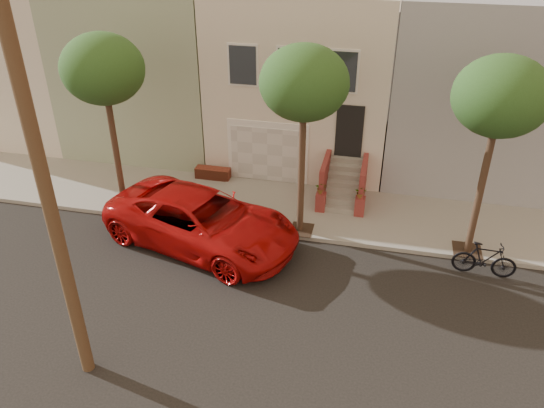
# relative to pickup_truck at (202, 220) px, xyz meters

# --- Properties ---
(ground) EXTENTS (90.00, 90.00, 0.00)m
(ground) POSITION_rel_pickup_truck_xyz_m (2.01, -2.57, -0.91)
(ground) COLOR black
(ground) RESTS_ON ground
(sidewalk) EXTENTS (40.00, 3.70, 0.15)m
(sidewalk) POSITION_rel_pickup_truck_xyz_m (2.01, 2.78, -0.83)
(sidewalk) COLOR gray
(sidewalk) RESTS_ON ground
(house_row) EXTENTS (33.10, 11.70, 7.00)m
(house_row) POSITION_rel_pickup_truck_xyz_m (2.02, 8.62, 2.74)
(house_row) COLOR beige
(house_row) RESTS_ON sidewalk
(tree_left) EXTENTS (2.70, 2.57, 6.30)m
(tree_left) POSITION_rel_pickup_truck_xyz_m (-3.49, 1.33, 4.35)
(tree_left) COLOR #2D2116
(tree_left) RESTS_ON sidewalk
(tree_mid) EXTENTS (2.70, 2.57, 6.30)m
(tree_mid) POSITION_rel_pickup_truck_xyz_m (3.01, 1.33, 4.35)
(tree_mid) COLOR #2D2116
(tree_mid) RESTS_ON sidewalk
(tree_right) EXTENTS (2.70, 2.57, 6.30)m
(tree_right) POSITION_rel_pickup_truck_xyz_m (8.51, 1.33, 4.35)
(tree_right) COLOR #2D2116
(tree_right) RESTS_ON sidewalk
(pickup_truck) EXTENTS (7.11, 4.75, 1.81)m
(pickup_truck) POSITION_rel_pickup_truck_xyz_m (0.00, 0.00, 0.00)
(pickup_truck) COLOR #A80B0B
(pickup_truck) RESTS_ON ground
(motorcycle) EXTENTS (1.89, 0.60, 1.13)m
(motorcycle) POSITION_rel_pickup_truck_xyz_m (8.87, 0.31, -0.34)
(motorcycle) COLOR black
(motorcycle) RESTS_ON ground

